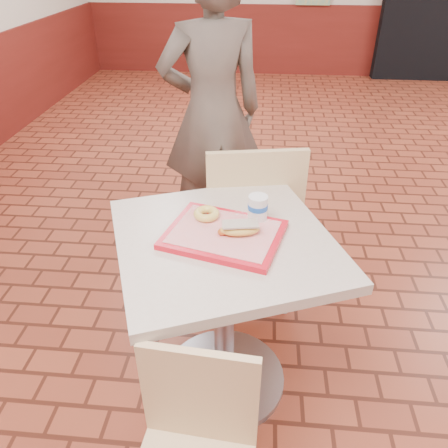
# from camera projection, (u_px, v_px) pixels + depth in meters

# --- Properties ---
(main_table) EXTENTS (0.80, 0.80, 0.85)m
(main_table) POSITION_uv_depth(u_px,v_px,m) (224.00, 291.00, 1.82)
(main_table) COLOR #BBA996
(main_table) RESTS_ON ground
(chair_main_back) EXTENTS (0.55, 0.55, 1.01)m
(chair_main_back) POSITION_uv_depth(u_px,v_px,m) (251.00, 220.00, 2.29)
(chair_main_back) COLOR #D4B77F
(chair_main_back) RESTS_ON ground
(customer) EXTENTS (0.77, 0.63, 1.80)m
(customer) POSITION_uv_depth(u_px,v_px,m) (212.00, 113.00, 2.70)
(customer) COLOR brown
(customer) RESTS_ON ground
(serving_tray) EXTENTS (0.43, 0.33, 0.03)m
(serving_tray) POSITION_uv_depth(u_px,v_px,m) (224.00, 234.00, 1.66)
(serving_tray) COLOR red
(serving_tray) RESTS_ON main_table
(ring_donut) EXTENTS (0.12, 0.12, 0.03)m
(ring_donut) POSITION_uv_depth(u_px,v_px,m) (206.00, 214.00, 1.73)
(ring_donut) COLOR gold
(ring_donut) RESTS_ON serving_tray
(long_john_donut) EXTENTS (0.16, 0.10, 0.05)m
(long_john_donut) POSITION_uv_depth(u_px,v_px,m) (239.00, 229.00, 1.63)
(long_john_donut) COLOR gold
(long_john_donut) RESTS_ON serving_tray
(paper_cup) EXTENTS (0.08, 0.08, 0.10)m
(paper_cup) POSITION_uv_depth(u_px,v_px,m) (258.00, 207.00, 1.71)
(paper_cup) COLOR silver
(paper_cup) RESTS_ON serving_tray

